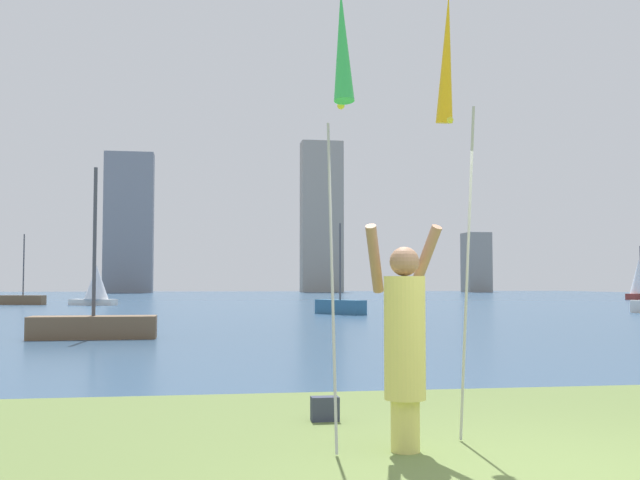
{
  "coord_description": "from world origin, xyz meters",
  "views": [
    {
      "loc": [
        -2.5,
        -5.29,
        1.38
      ],
      "look_at": [
        -0.55,
        6.98,
        2.08
      ],
      "focal_mm": 43.11,
      "sensor_mm": 36.0,
      "label": 1
    }
  ],
  "objects_px": {
    "sailboat_6": "(639,280)",
    "sailboat_7": "(23,299)",
    "bag": "(325,409)",
    "sailboat_0": "(93,326)",
    "sailboat_8": "(340,306)",
    "kite_flag_left": "(342,60)",
    "sailboat_2": "(96,286)",
    "kite_flag_right": "(447,68)",
    "person": "(405,339)"
  },
  "relations": [
    {
      "from": "bag",
      "to": "sailboat_8",
      "type": "distance_m",
      "value": 26.02
    },
    {
      "from": "sailboat_0",
      "to": "person",
      "type": "bearing_deg",
      "value": -72.58
    },
    {
      "from": "sailboat_2",
      "to": "sailboat_8",
      "type": "height_order",
      "value": "sailboat_8"
    },
    {
      "from": "kite_flag_left",
      "to": "kite_flag_right",
      "type": "distance_m",
      "value": 1.51
    },
    {
      "from": "kite_flag_left",
      "to": "person",
      "type": "bearing_deg",
      "value": 29.52
    },
    {
      "from": "kite_flag_left",
      "to": "bag",
      "type": "relative_size",
      "value": 13.46
    },
    {
      "from": "person",
      "to": "kite_flag_right",
      "type": "xyz_separation_m",
      "value": [
        0.59,
        0.58,
        2.46
      ]
    },
    {
      "from": "kite_flag_right",
      "to": "sailboat_8",
      "type": "relative_size",
      "value": 1.02
    },
    {
      "from": "sailboat_0",
      "to": "sailboat_6",
      "type": "distance_m",
      "value": 54.63
    },
    {
      "from": "person",
      "to": "kite_flag_left",
      "type": "distance_m",
      "value": 2.32
    },
    {
      "from": "sailboat_8",
      "to": "bag",
      "type": "bearing_deg",
      "value": -100.85
    },
    {
      "from": "kite_flag_right",
      "to": "sailboat_0",
      "type": "xyz_separation_m",
      "value": [
        -4.85,
        12.99,
        -3.07
      ]
    },
    {
      "from": "bag",
      "to": "sailboat_7",
      "type": "bearing_deg",
      "value": 105.78
    },
    {
      "from": "bag",
      "to": "sailboat_2",
      "type": "distance_m",
      "value": 42.0
    },
    {
      "from": "sailboat_8",
      "to": "sailboat_6",
      "type": "bearing_deg",
      "value": 40.26
    },
    {
      "from": "kite_flag_left",
      "to": "kite_flag_right",
      "type": "xyz_separation_m",
      "value": [
        1.18,
        0.92,
        0.24
      ]
    },
    {
      "from": "kite_flag_right",
      "to": "sailboat_8",
      "type": "height_order",
      "value": "kite_flag_right"
    },
    {
      "from": "sailboat_6",
      "to": "sailboat_7",
      "type": "height_order",
      "value": "sailboat_7"
    },
    {
      "from": "kite_flag_left",
      "to": "sailboat_8",
      "type": "bearing_deg",
      "value": 79.52
    },
    {
      "from": "sailboat_0",
      "to": "sailboat_8",
      "type": "bearing_deg",
      "value": 57.02
    },
    {
      "from": "kite_flag_left",
      "to": "sailboat_2",
      "type": "xyz_separation_m",
      "value": [
        -7.34,
        43.13,
        -1.94
      ]
    },
    {
      "from": "sailboat_0",
      "to": "sailboat_8",
      "type": "height_order",
      "value": "sailboat_0"
    },
    {
      "from": "sailboat_6",
      "to": "bag",
      "type": "bearing_deg",
      "value": -124.34
    },
    {
      "from": "kite_flag_right",
      "to": "sailboat_7",
      "type": "bearing_deg",
      "value": 106.69
    },
    {
      "from": "sailboat_0",
      "to": "sailboat_8",
      "type": "xyz_separation_m",
      "value": [
        8.73,
        13.46,
        0.04
      ]
    },
    {
      "from": "sailboat_0",
      "to": "sailboat_7",
      "type": "relative_size",
      "value": 0.96
    },
    {
      "from": "kite_flag_right",
      "to": "sailboat_0",
      "type": "relative_size",
      "value": 0.96
    },
    {
      "from": "person",
      "to": "sailboat_0",
      "type": "xyz_separation_m",
      "value": [
        -4.26,
        13.57,
        -0.6
      ]
    },
    {
      "from": "sailboat_2",
      "to": "sailboat_6",
      "type": "height_order",
      "value": "sailboat_6"
    },
    {
      "from": "bag",
      "to": "sailboat_7",
      "type": "height_order",
      "value": "sailboat_7"
    },
    {
      "from": "person",
      "to": "sailboat_2",
      "type": "xyz_separation_m",
      "value": [
        -7.93,
        42.79,
        0.28
      ]
    },
    {
      "from": "kite_flag_left",
      "to": "sailboat_2",
      "type": "distance_m",
      "value": 43.79
    },
    {
      "from": "sailboat_0",
      "to": "sailboat_6",
      "type": "xyz_separation_m",
      "value": [
        38.54,
        38.7,
        1.3
      ]
    },
    {
      "from": "person",
      "to": "kite_flag_left",
      "type": "relative_size",
      "value": 0.5
    },
    {
      "from": "sailboat_6",
      "to": "sailboat_7",
      "type": "xyz_separation_m",
      "value": [
        -46.88,
        -7.71,
        -1.27
      ]
    },
    {
      "from": "sailboat_7",
      "to": "sailboat_8",
      "type": "relative_size",
      "value": 1.11
    },
    {
      "from": "kite_flag_left",
      "to": "sailboat_8",
      "type": "distance_m",
      "value": 27.97
    },
    {
      "from": "sailboat_2",
      "to": "sailboat_7",
      "type": "height_order",
      "value": "sailboat_7"
    },
    {
      "from": "kite_flag_left",
      "to": "kite_flag_right",
      "type": "relative_size",
      "value": 0.91
    },
    {
      "from": "person",
      "to": "sailboat_8",
      "type": "height_order",
      "value": "sailboat_8"
    },
    {
      "from": "kite_flag_left",
      "to": "sailboat_0",
      "type": "distance_m",
      "value": 14.66
    },
    {
      "from": "bag",
      "to": "sailboat_6",
      "type": "distance_m",
      "value": 61.53
    },
    {
      "from": "kite_flag_right",
      "to": "sailboat_2",
      "type": "xyz_separation_m",
      "value": [
        -8.52,
        42.21,
        -2.18
      ]
    },
    {
      "from": "kite_flag_left",
      "to": "bag",
      "type": "bearing_deg",
      "value": 84.85
    },
    {
      "from": "bag",
      "to": "sailboat_8",
      "type": "xyz_separation_m",
      "value": [
        4.9,
        25.55,
        0.24
      ]
    },
    {
      "from": "person",
      "to": "bag",
      "type": "bearing_deg",
      "value": 107.58
    },
    {
      "from": "sailboat_2",
      "to": "sailboat_7",
      "type": "xyz_separation_m",
      "value": [
        -4.67,
        1.77,
        -0.85
      ]
    },
    {
      "from": "sailboat_6",
      "to": "sailboat_8",
      "type": "xyz_separation_m",
      "value": [
        -29.8,
        -25.24,
        -1.26
      ]
    },
    {
      "from": "bag",
      "to": "sailboat_7",
      "type": "relative_size",
      "value": 0.06
    },
    {
      "from": "kite_flag_right",
      "to": "sailboat_2",
      "type": "height_order",
      "value": "kite_flag_right"
    }
  ]
}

